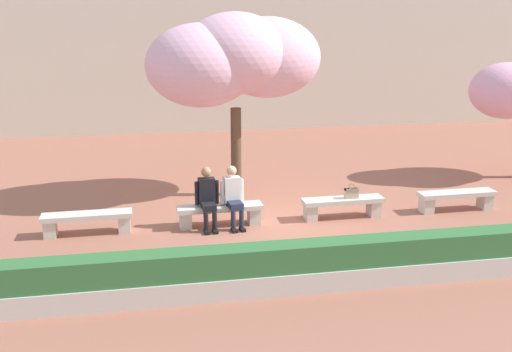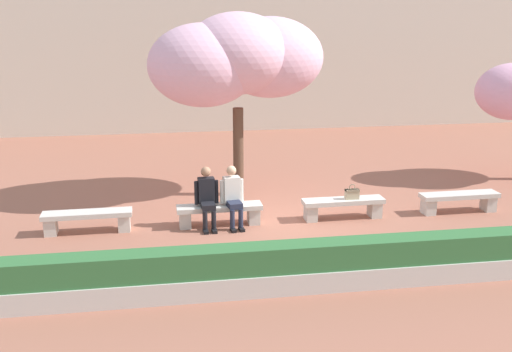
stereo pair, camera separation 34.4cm
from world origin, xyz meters
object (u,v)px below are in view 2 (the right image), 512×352
(stone_bench_near_east, at_px, (459,199))
(cherry_tree_main, at_px, (236,59))
(stone_bench_near_west, at_px, (220,212))
(stone_bench_center, at_px, (343,205))
(stone_bench_west_end, at_px, (87,218))
(person_seated_left, at_px, (207,195))
(person_seated_right, at_px, (233,194))
(handbag, at_px, (352,193))

(stone_bench_near_east, distance_m, cherry_tree_main, 6.08)
(stone_bench_near_west, relative_size, stone_bench_center, 1.00)
(stone_bench_west_end, distance_m, stone_bench_near_west, 2.73)
(stone_bench_center, xyz_separation_m, person_seated_left, (-2.99, -0.05, 0.39))
(cherry_tree_main, bearing_deg, stone_bench_west_end, -146.64)
(cherry_tree_main, bearing_deg, stone_bench_near_west, -106.73)
(stone_bench_center, relative_size, person_seated_right, 1.40)
(person_seated_left, distance_m, cherry_tree_main, 3.61)
(cherry_tree_main, bearing_deg, handbag, -45.35)
(stone_bench_near_west, distance_m, person_seated_right, 0.49)
(stone_bench_near_east, xyz_separation_m, cherry_tree_main, (-4.78, 2.24, 3.03))
(person_seated_left, distance_m, person_seated_right, 0.54)
(stone_bench_near_west, distance_m, stone_bench_near_east, 5.45)
(stone_bench_near_east, distance_m, handbag, 2.56)
(stone_bench_near_west, xyz_separation_m, person_seated_left, (-0.26, -0.05, 0.39))
(stone_bench_west_end, bearing_deg, stone_bench_near_east, 0.00)
(person_seated_right, relative_size, handbag, 3.81)
(stone_bench_near_east, height_order, person_seated_left, person_seated_left)
(handbag, bearing_deg, person_seated_right, -179.41)
(stone_bench_west_end, distance_m, stone_bench_near_east, 8.18)
(stone_bench_near_west, relative_size, handbag, 5.35)
(stone_bench_center, height_order, handbag, handbag)
(stone_bench_center, relative_size, handbag, 5.35)
(stone_bench_center, xyz_separation_m, stone_bench_near_east, (2.73, 0.00, 0.00))
(stone_bench_near_east, xyz_separation_m, person_seated_left, (-5.72, -0.05, 0.39))
(person_seated_right, xyz_separation_m, handbag, (2.63, 0.03, -0.12))
(stone_bench_near_west, height_order, person_seated_left, person_seated_left)
(stone_bench_near_west, bearing_deg, handbag, -0.51)
(stone_bench_west_end, xyz_separation_m, person_seated_right, (3.00, -0.05, 0.39))
(stone_bench_near_west, bearing_deg, stone_bench_center, 0.00)
(stone_bench_west_end, distance_m, person_seated_right, 3.03)
(stone_bench_center, xyz_separation_m, person_seated_right, (-2.45, -0.05, 0.39))
(person_seated_left, bearing_deg, stone_bench_near_west, 11.43)
(stone_bench_west_end, bearing_deg, stone_bench_center, 0.00)
(person_seated_right, distance_m, handbag, 2.63)
(cherry_tree_main, bearing_deg, person_seated_right, -99.77)
(stone_bench_west_end, distance_m, handbag, 5.64)
(stone_bench_center, bearing_deg, stone_bench_near_east, 0.00)
(person_seated_left, bearing_deg, stone_bench_center, 1.02)
(stone_bench_west_end, relative_size, stone_bench_near_west, 1.00)
(person_seated_right, distance_m, cherry_tree_main, 3.51)
(cherry_tree_main, bearing_deg, stone_bench_near_east, -25.08)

